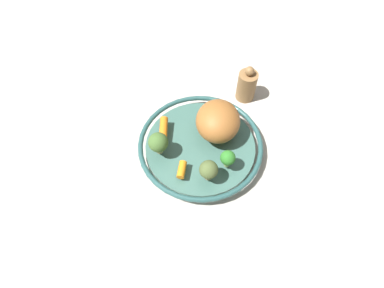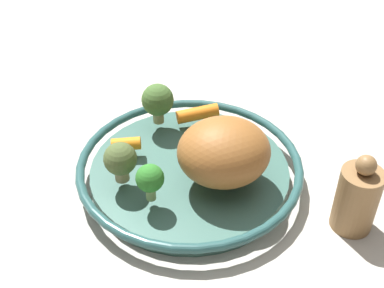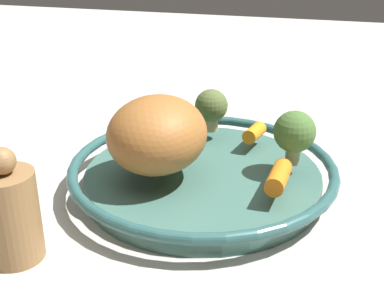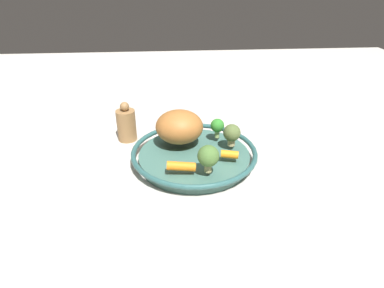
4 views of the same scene
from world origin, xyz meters
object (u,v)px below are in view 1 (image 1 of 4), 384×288
at_px(baby_carrot_near_rim, 163,129).
at_px(baby_carrot_right, 182,170).
at_px(pepper_mill, 247,85).
at_px(broccoli_floret_small, 158,143).
at_px(broccoli_floret_mid, 209,170).
at_px(broccoli_floret_large, 228,158).
at_px(serving_bowl, 200,146).
at_px(roast_chicken_piece, 218,121).

relative_size(baby_carrot_near_rim, baby_carrot_right, 1.56).
bearing_deg(pepper_mill, broccoli_floret_small, 130.37).
height_order(baby_carrot_right, broccoli_floret_mid, broccoli_floret_mid).
height_order(baby_carrot_near_rim, broccoli_floret_large, broccoli_floret_large).
xyz_separation_m(baby_carrot_near_rim, broccoli_floret_small, (-0.06, 0.01, 0.03)).
bearing_deg(broccoli_floret_large, serving_bowl, 42.09).
bearing_deg(broccoli_floret_large, broccoli_floret_mid, 122.98).
bearing_deg(broccoli_floret_mid, broccoli_floret_small, 57.54).
xyz_separation_m(broccoli_floret_small, broccoli_floret_large, (-0.05, -0.17, -0.01)).
bearing_deg(baby_carrot_right, pepper_mill, -35.20).
distance_m(serving_bowl, roast_chicken_piece, 0.08).
bearing_deg(broccoli_floret_mid, baby_carrot_right, 75.94).
distance_m(broccoli_floret_small, broccoli_floret_large, 0.17).
bearing_deg(baby_carrot_right, broccoli_floret_large, -82.35).
bearing_deg(roast_chicken_piece, baby_carrot_near_rim, 88.93).
bearing_deg(serving_bowl, baby_carrot_near_rim, 68.36).
distance_m(baby_carrot_right, broccoli_floret_mid, 0.07).
xyz_separation_m(baby_carrot_near_rim, pepper_mill, (0.15, -0.24, 0.00)).
xyz_separation_m(serving_bowl, broccoli_floret_large, (-0.07, -0.06, 0.05)).
distance_m(roast_chicken_piece, pepper_mill, 0.18).
height_order(serving_bowl, broccoli_floret_mid, broccoli_floret_mid).
height_order(serving_bowl, baby_carrot_near_rim, baby_carrot_near_rim).
bearing_deg(pepper_mill, broccoli_floret_mid, 156.10).
distance_m(broccoli_floret_small, pepper_mill, 0.32).
xyz_separation_m(roast_chicken_piece, pepper_mill, (0.15, -0.10, -0.03)).
bearing_deg(broccoli_floret_large, roast_chicken_piece, 9.29).
xyz_separation_m(roast_chicken_piece, baby_carrot_near_rim, (0.00, 0.14, -0.03)).
bearing_deg(serving_bowl, roast_chicken_piece, -51.59).
bearing_deg(broccoli_floret_large, pepper_mill, -17.23).
relative_size(roast_chicken_piece, baby_carrot_near_rim, 1.89).
xyz_separation_m(baby_carrot_near_rim, broccoli_floret_large, (-0.11, -0.16, 0.02)).
distance_m(baby_carrot_near_rim, baby_carrot_right, 0.13).
height_order(baby_carrot_right, broccoli_floret_large, broccoli_floret_large).
distance_m(serving_bowl, broccoli_floret_mid, 0.11).
bearing_deg(pepper_mill, serving_bowl, 142.90).
bearing_deg(broccoli_floret_small, roast_chicken_piece, -68.66).
bearing_deg(broccoli_floret_large, baby_carrot_near_rim, 55.99).
height_order(broccoli_floret_small, pepper_mill, pepper_mill).
xyz_separation_m(baby_carrot_right, pepper_mill, (0.27, -0.19, 0.00)).
bearing_deg(broccoli_floret_mid, serving_bowl, 8.18).
bearing_deg(baby_carrot_near_rim, serving_bowl, -111.64).
relative_size(serving_bowl, baby_carrot_near_rim, 4.91).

